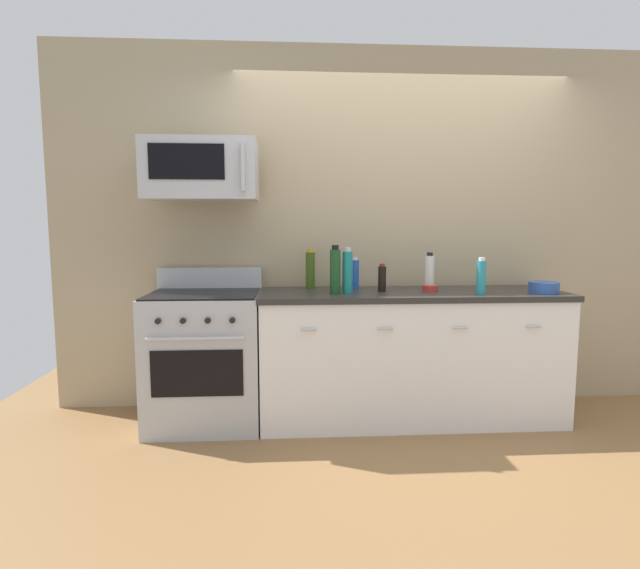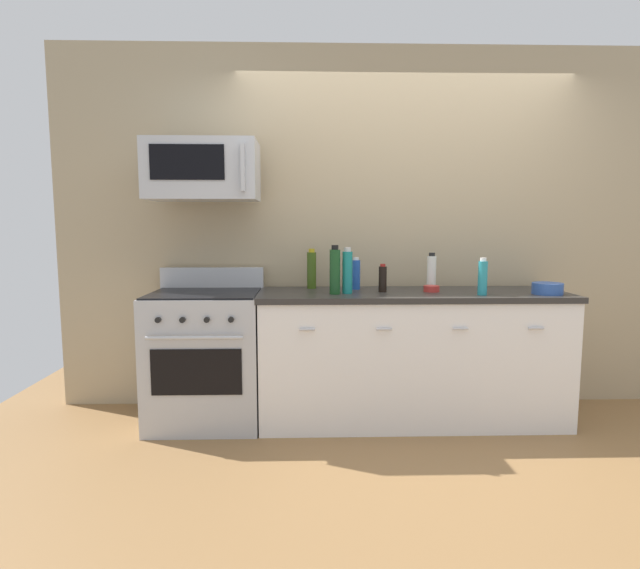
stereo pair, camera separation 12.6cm
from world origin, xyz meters
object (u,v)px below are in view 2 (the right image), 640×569
(microwave, at_px, (203,171))
(bottle_olive_oil, at_px, (312,270))
(bottle_sparkling_teal, at_px, (347,272))
(bowl_blue_mixing, at_px, (547,288))
(range_oven, at_px, (207,356))
(bottle_dish_soap, at_px, (483,277))
(bottle_soda_blue, at_px, (356,274))
(bowl_red_small, at_px, (431,288))
(bottle_vinegar_white, at_px, (431,272))
(bottle_wine_green, at_px, (335,271))
(bottle_soy_sauce_dark, at_px, (383,279))

(microwave, xyz_separation_m, bottle_olive_oil, (0.74, 0.16, -0.69))
(bottle_sparkling_teal, distance_m, bowl_blue_mixing, 1.35)
(range_oven, distance_m, microwave, 1.28)
(bottle_dish_soap, height_order, bottle_soda_blue, bottle_dish_soap)
(bottle_olive_oil, relative_size, bowl_red_small, 2.65)
(bottle_vinegar_white, distance_m, bottle_sparkling_teal, 0.65)
(bottle_olive_oil, relative_size, bottle_soda_blue, 1.25)
(bottle_sparkling_teal, bearing_deg, bottle_wine_green, -162.00)
(bottle_soda_blue, bearing_deg, bowl_red_small, -16.37)
(bottle_sparkling_teal, relative_size, bottle_soda_blue, 1.34)
(microwave, xyz_separation_m, bottle_vinegar_white, (1.60, 0.07, -0.70))
(bottle_olive_oil, xyz_separation_m, bowl_red_small, (0.84, -0.21, -0.12))
(bottle_wine_green, height_order, bowl_red_small, bottle_wine_green)
(bottle_vinegar_white, distance_m, bottle_wine_green, 0.75)
(bottle_wine_green, height_order, bottle_sparkling_teal, bottle_wine_green)
(bottle_dish_soap, bearing_deg, microwave, 172.84)
(microwave, distance_m, bottle_sparkling_teal, 1.20)
(range_oven, bearing_deg, bottle_vinegar_white, 4.14)
(microwave, relative_size, bowl_red_small, 6.75)
(bottle_dish_soap, height_order, bottle_soy_sauce_dark, bottle_dish_soap)
(bottle_olive_oil, height_order, bottle_soda_blue, bottle_olive_oil)
(bottle_vinegar_white, bearing_deg, bottle_dish_soap, -49.21)
(bottle_soy_sauce_dark, xyz_separation_m, bottle_soda_blue, (-0.17, 0.16, 0.02))
(bottle_sparkling_teal, distance_m, bowl_red_small, 0.61)
(microwave, distance_m, bottle_olive_oil, 1.03)
(bottle_dish_soap, xyz_separation_m, bottle_vinegar_white, (-0.26, 0.31, 0.01))
(bottle_vinegar_white, relative_size, bottle_olive_oil, 0.91)
(microwave, xyz_separation_m, bottle_wine_green, (0.89, -0.16, -0.67))
(microwave, relative_size, bottle_soy_sauce_dark, 3.81)
(bottle_vinegar_white, xyz_separation_m, bowl_red_small, (-0.03, -0.12, -0.10))
(bottle_vinegar_white, height_order, bottle_soda_blue, bottle_vinegar_white)
(bowl_red_small, bearing_deg, bottle_dish_soap, -32.79)
(bottle_olive_oil, relative_size, bowl_blue_mixing, 1.46)
(range_oven, distance_m, bottle_wine_green, 1.09)
(bottle_vinegar_white, distance_m, bottle_soda_blue, 0.54)
(microwave, relative_size, bowl_blue_mixing, 3.73)
(bottle_vinegar_white, bearing_deg, bowl_red_small, -102.88)
(bottle_wine_green, xyz_separation_m, bottle_olive_oil, (-0.15, 0.32, -0.02))
(bottle_vinegar_white, relative_size, bottle_wine_green, 0.81)
(bottle_wine_green, distance_m, bowl_red_small, 0.70)
(bottle_soy_sauce_dark, bearing_deg, microwave, 177.39)
(bottle_olive_oil, bearing_deg, bowl_blue_mixing, -12.80)
(bottle_olive_oil, height_order, bowl_red_small, bottle_olive_oil)
(bottle_wine_green, height_order, bowl_blue_mixing, bottle_wine_green)
(bottle_sparkling_teal, bearing_deg, bottle_olive_oil, 129.66)
(bottle_olive_oil, distance_m, bowl_red_small, 0.87)
(microwave, relative_size, bottle_wine_green, 2.26)
(bottle_sparkling_teal, bearing_deg, bottle_soda_blue, 70.73)
(bottle_olive_oil, xyz_separation_m, bottle_soda_blue, (0.32, -0.06, -0.03))
(bottle_vinegar_white, bearing_deg, range_oven, -175.86)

